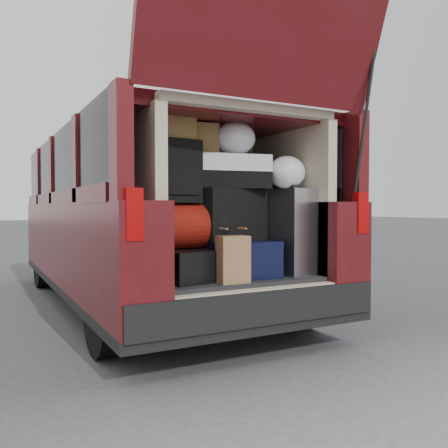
{
  "coord_description": "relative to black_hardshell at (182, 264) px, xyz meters",
  "views": [
    {
      "loc": [
        -1.66,
        -2.93,
        1.06
      ],
      "look_at": [
        0.0,
        0.2,
        0.93
      ],
      "focal_mm": 38.0,
      "sensor_mm": 36.0,
      "label": 1
    }
  ],
  "objects": [
    {
      "name": "ground",
      "position": [
        0.37,
        -0.14,
        -0.66
      ],
      "size": [
        80.0,
        80.0,
        0.0
      ],
      "primitive_type": "plane",
      "color": "#3A3A3D",
      "rests_on": "ground"
    },
    {
      "name": "minivan",
      "position": [
        0.37,
        1.72,
        0.25
      ],
      "size": [
        1.9,
        5.35,
        2.77
      ],
      "color": "black",
      "rests_on": "ground"
    },
    {
      "name": "load_floor",
      "position": [
        0.37,
        0.14,
        -0.38
      ],
      "size": [
        1.24,
        1.05,
        0.55
      ],
      "primitive_type": "cube",
      "color": "black",
      "rests_on": "ground"
    },
    {
      "name": "black_hardshell",
      "position": [
        0.0,
        0.0,
        0.0
      ],
      "size": [
        0.49,
        0.61,
        0.22
      ],
      "primitive_type": "cube",
      "rotation": [
        0.0,
        0.0,
        0.19
      ],
      "color": "black",
      "rests_on": "load_floor"
    },
    {
      "name": "navy_hardshell",
      "position": [
        0.42,
        0.02,
        0.02
      ],
      "size": [
        0.5,
        0.61,
        0.26
      ],
      "primitive_type": "cube",
      "rotation": [
        0.0,
        0.0,
        -0.0
      ],
      "color": "black",
      "rests_on": "load_floor"
    },
    {
      "name": "silver_roller",
      "position": [
        0.84,
        -0.08,
        0.22
      ],
      "size": [
        0.33,
        0.47,
        0.65
      ],
      "primitive_type": "cube",
      "rotation": [
        0.0,
        0.0,
        0.15
      ],
      "color": "white",
      "rests_on": "load_floor"
    },
    {
      "name": "kraft_bag",
      "position": [
        0.25,
        -0.3,
        0.05
      ],
      "size": [
        0.21,
        0.14,
        0.32
      ],
      "primitive_type": "cube",
      "rotation": [
        0.0,
        0.0,
        -0.05
      ],
      "color": "#926442",
      "rests_on": "load_floor"
    },
    {
      "name": "red_duffel",
      "position": [
        0.05,
        0.03,
        0.27
      ],
      "size": [
        0.51,
        0.35,
        0.32
      ],
      "primitive_type": "cube",
      "rotation": [
        0.0,
        0.0,
        0.04
      ],
      "color": "maroon",
      "rests_on": "black_hardshell"
    },
    {
      "name": "black_soft_case",
      "position": [
        0.4,
        0.06,
        0.35
      ],
      "size": [
        0.59,
        0.42,
        0.38
      ],
      "primitive_type": "cube",
      "rotation": [
        0.0,
        0.0,
        0.2
      ],
      "color": "black",
      "rests_on": "navy_hardshell"
    },
    {
      "name": "backpack",
      "position": [
        -0.02,
        0.01,
        0.65
      ],
      "size": [
        0.32,
        0.21,
        0.44
      ],
      "primitive_type": "cube",
      "rotation": [
        0.0,
        0.0,
        0.09
      ],
      "color": "black",
      "rests_on": "red_duffel"
    },
    {
      "name": "twotone_duffel",
      "position": [
        0.42,
        0.05,
        0.67
      ],
      "size": [
        0.6,
        0.38,
        0.25
      ],
      "primitive_type": "cube",
      "rotation": [
        0.0,
        0.0,
        -0.17
      ],
      "color": "silver",
      "rests_on": "black_soft_case"
    },
    {
      "name": "grocery_sack_lower",
      "position": [
        -0.02,
        0.03,
        0.97
      ],
      "size": [
        0.23,
        0.19,
        0.2
      ],
      "primitive_type": "cube",
      "rotation": [
        0.0,
        0.0,
        0.06
      ],
      "color": "brown",
      "rests_on": "backpack"
    },
    {
      "name": "grocery_sack_upper",
      "position": [
        0.2,
        0.1,
        0.9
      ],
      "size": [
        0.24,
        0.21,
        0.22
      ],
      "primitive_type": "cube",
      "rotation": [
        0.0,
        0.0,
        -0.14
      ],
      "color": "brown",
      "rests_on": "twotone_duffel"
    },
    {
      "name": "plastic_bag_center",
      "position": [
        0.45,
        0.03,
        0.92
      ],
      "size": [
        0.36,
        0.35,
        0.25
      ],
      "primitive_type": "ellipsoid",
      "rotation": [
        0.0,
        0.0,
        0.19
      ],
      "color": "white",
      "rests_on": "twotone_duffel"
    },
    {
      "name": "plastic_bag_right",
      "position": [
        0.84,
        -0.09,
        0.67
      ],
      "size": [
        0.32,
        0.3,
        0.25
      ],
      "primitive_type": "ellipsoid",
      "rotation": [
        0.0,
        0.0,
        -0.11
      ],
      "color": "white",
      "rests_on": "silver_roller"
    }
  ]
}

